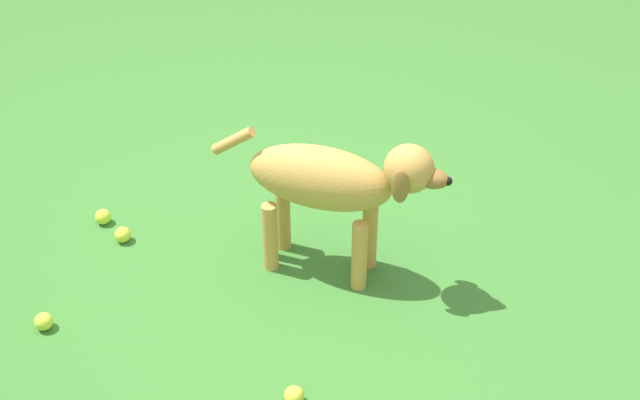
{
  "coord_description": "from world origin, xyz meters",
  "views": [
    {
      "loc": [
        -2.54,
        0.04,
        2.15
      ],
      "look_at": [
        0.05,
        -0.23,
        0.32
      ],
      "focal_mm": 48.09,
      "sensor_mm": 36.0,
      "label": 1
    }
  ],
  "objects_px": {
    "dog": "(334,183)",
    "tennis_ball_3": "(294,396)",
    "tennis_ball_2": "(44,321)",
    "tennis_ball_4": "(123,235)",
    "tennis_ball_1": "(103,217)"
  },
  "relations": [
    {
      "from": "dog",
      "to": "tennis_ball_3",
      "type": "distance_m",
      "value": 0.79
    },
    {
      "from": "tennis_ball_3",
      "to": "dog",
      "type": "bearing_deg",
      "value": -17.3
    },
    {
      "from": "dog",
      "to": "tennis_ball_2",
      "type": "height_order",
      "value": "dog"
    },
    {
      "from": "dog",
      "to": "tennis_ball_2",
      "type": "xyz_separation_m",
      "value": [
        -0.22,
        1.07,
        -0.37
      ]
    },
    {
      "from": "dog",
      "to": "tennis_ball_2",
      "type": "distance_m",
      "value": 1.15
    },
    {
      "from": "dog",
      "to": "tennis_ball_3",
      "type": "bearing_deg",
      "value": -82.18
    },
    {
      "from": "tennis_ball_4",
      "to": "tennis_ball_1",
      "type": "bearing_deg",
      "value": 34.59
    },
    {
      "from": "tennis_ball_3",
      "to": "tennis_ball_4",
      "type": "xyz_separation_m",
      "value": [
        0.93,
        0.62,
        0.0
      ]
    },
    {
      "from": "tennis_ball_1",
      "to": "tennis_ball_3",
      "type": "xyz_separation_m",
      "value": [
        -1.06,
        -0.71,
        0.0
      ]
    },
    {
      "from": "tennis_ball_3",
      "to": "tennis_ball_4",
      "type": "distance_m",
      "value": 1.12
    },
    {
      "from": "tennis_ball_1",
      "to": "tennis_ball_4",
      "type": "xyz_separation_m",
      "value": [
        -0.13,
        -0.09,
        0.0
      ]
    },
    {
      "from": "dog",
      "to": "tennis_ball_1",
      "type": "height_order",
      "value": "dog"
    },
    {
      "from": "dog",
      "to": "tennis_ball_2",
      "type": "bearing_deg",
      "value": -143.17
    },
    {
      "from": "tennis_ball_1",
      "to": "tennis_ball_3",
      "type": "height_order",
      "value": "same"
    },
    {
      "from": "dog",
      "to": "tennis_ball_3",
      "type": "relative_size",
      "value": 12.72
    }
  ]
}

